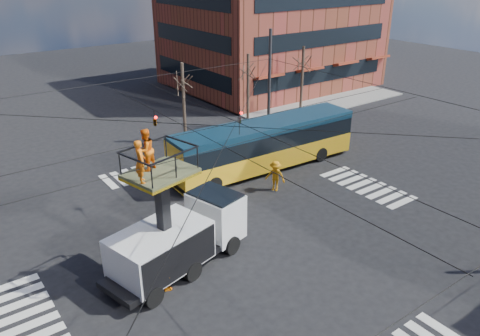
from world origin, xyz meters
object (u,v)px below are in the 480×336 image
(traffic_cone, at_px, (156,278))
(worker_ground, at_px, (164,270))
(flagger, at_px, (275,176))
(city_bus, at_px, (265,144))
(utility_truck, at_px, (178,224))

(traffic_cone, distance_m, worker_ground, 0.79)
(traffic_cone, height_order, flagger, flagger)
(worker_ground, bearing_deg, flagger, -56.00)
(city_bus, height_order, flagger, city_bus)
(city_bus, xyz_separation_m, worker_ground, (-11.30, -7.39, -0.74))
(utility_truck, xyz_separation_m, traffic_cone, (-1.59, -0.68, -1.76))
(utility_truck, relative_size, flagger, 3.87)
(city_bus, relative_size, worker_ground, 6.71)
(utility_truck, distance_m, flagger, 9.10)
(worker_ground, bearing_deg, utility_truck, -40.71)
(utility_truck, xyz_separation_m, worker_ground, (-1.36, -1.13, -1.15))
(traffic_cone, relative_size, worker_ground, 0.39)
(flagger, bearing_deg, traffic_cone, -98.82)
(utility_truck, bearing_deg, worker_ground, -154.17)
(utility_truck, xyz_separation_m, flagger, (8.39, 3.30, -1.19))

